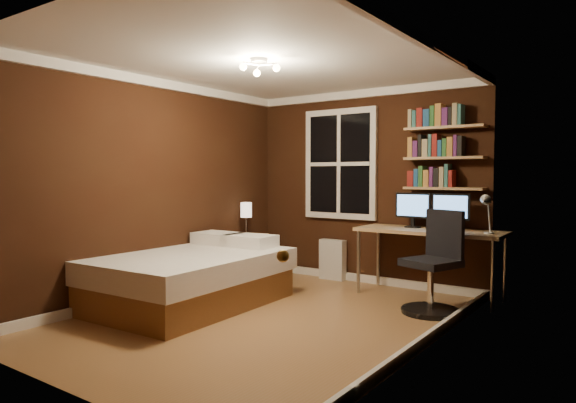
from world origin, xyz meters
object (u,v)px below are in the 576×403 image
Objects in this scene: nightstand at (246,257)px; desk_lamp at (487,214)px; bedside_lamp at (246,219)px; radiator at (333,260)px; monitor_left at (413,210)px; monitor_right at (451,212)px; office_chair at (434,273)px; bed at (190,277)px; desk at (429,235)px.

nightstand is 1.37× the size of desk_lamp.
bedside_lamp is 0.81× the size of radiator.
monitor_left is 0.45m from monitor_right.
monitor_left reaches higher than office_chair.
desk_lamp reaches higher than office_chair.
nightstand is at bearing 102.93° from bed.
bedside_lamp reaches higher than nightstand.
bed is 4.96× the size of monitor_right.
office_chair is (0.28, -0.61, -0.32)m from desk.
monitor_right is at bearing -7.38° from nightstand.
monitor_left reaches higher than nightstand.
monitor_left reaches higher than radiator.
desk_lamp is 0.42× the size of office_chair.
monitor_right reaches higher than nightstand.
office_chair is (2.27, 1.21, 0.10)m from bed.
desk is at bearing -158.71° from monitor_right.
nightstand is 0.36× the size of desk.
bed is 2.73m from desk.
office_chair is (0.06, -0.69, -0.59)m from monitor_right.
nightstand is 1.41× the size of monitor_left.
nightstand is at bearing -146.17° from radiator.
monitor_right reaches higher than radiator.
bedside_lamp is at bearing 0.00° from nightstand.
monitor_left is at bearing 165.19° from desk_lamp.
desk_lamp is at bearing 4.95° from bedside_lamp.
bedside_lamp is at bearing -175.05° from desk_lamp.
desk is (1.99, 1.82, 0.42)m from bed.
desk is at bearing 10.03° from bedside_lamp.
bedside_lamp is at bearing -146.17° from radiator.
monitor_right is at bearing 0.00° from monitor_left.
desk is 0.35m from monitor_right.
desk is 1.58× the size of office_chair.
bed is 3.22m from desk_lamp.
desk reaches higher than radiator.
radiator is at bearing 170.88° from desk.
nightstand is at bearing -169.01° from monitor_right.
desk is 3.86× the size of monitor_right.
monitor_left is (-0.23, 0.08, 0.27)m from desk.
office_chair is at bearing -26.34° from radiator.
nightstand is at bearing -175.05° from desk_lamp.
monitor_right is (2.59, 0.50, 0.69)m from nightstand.
nightstand is 2.45m from desk.
monitor_right is 0.52m from desk_lamp.
desk_lamp is at bearing -27.55° from monitor_right.
desk_lamp reaches higher than bedside_lamp.
bed is at bearing -132.76° from monitor_left.
office_chair is at bearing 25.69° from bed.
nightstand is at bearing -169.97° from desk.
desk_lamp reaches higher than desk.
desk reaches higher than bed.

